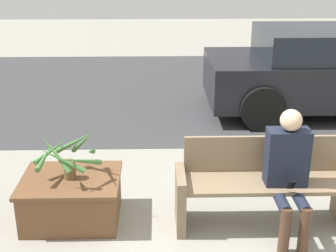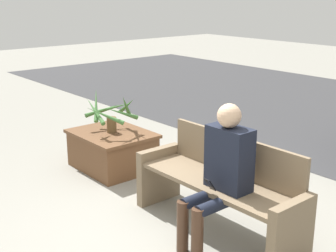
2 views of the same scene
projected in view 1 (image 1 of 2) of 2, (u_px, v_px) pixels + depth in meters
ground_plane at (267, 240)px, 4.59m from camera, size 30.00×30.00×0.00m
road_surface at (209, 88)px, 9.48m from camera, size 20.00×6.00×0.01m
bench at (263, 184)px, 4.76m from camera, size 1.78×0.53×0.88m
person_seated at (289, 168)px, 4.49m from camera, size 0.41×0.62×1.27m
planter_box at (72, 197)px, 4.86m from camera, size 1.01×0.82×0.48m
potted_plant at (68, 155)px, 4.69m from camera, size 0.70×0.70×0.54m
parked_car at (324, 71)px, 7.94m from camera, size 3.98×1.98×1.43m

